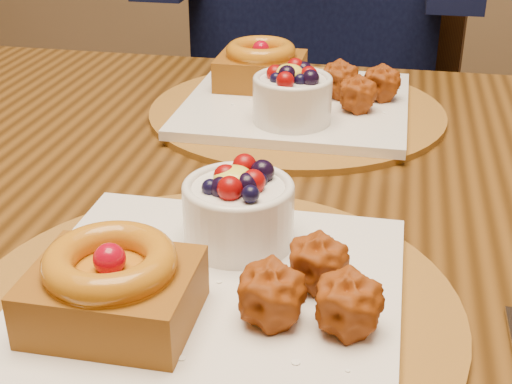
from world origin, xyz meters
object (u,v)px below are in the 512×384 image
dining_table (265,252)px  place_setting_near (207,281)px  chair_far (354,129)px  place_setting_far (294,96)px

dining_table → place_setting_near: bearing=-90.8°
dining_table → chair_far: chair_far is taller
place_setting_near → place_setting_far: same height
place_setting_near → chair_far: (0.04, 1.14, -0.32)m
dining_table → chair_far: (0.04, 0.92, -0.21)m
dining_table → chair_far: size_ratio=1.91×
place_setting_far → chair_far: size_ratio=0.45×
place_setting_far → chair_far: 0.78m
place_setting_far → dining_table: bearing=-89.2°
dining_table → place_setting_near: (-0.00, -0.21, 0.10)m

